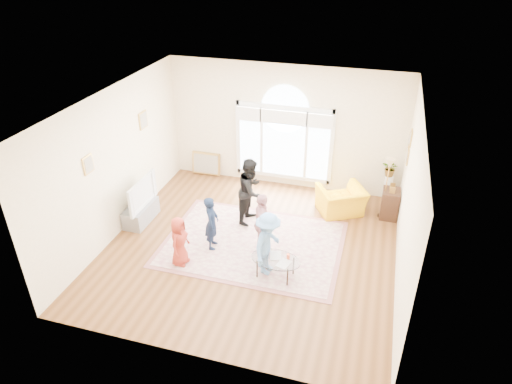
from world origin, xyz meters
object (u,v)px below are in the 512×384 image
(tv_console, at_px, (141,213))
(coffee_table, at_px, (276,260))
(area_rug, at_px, (253,243))
(television, at_px, (138,193))
(armchair, at_px, (341,201))

(tv_console, xyz_separation_m, coffee_table, (3.48, -1.06, 0.19))
(area_rug, relative_size, coffee_table, 3.45)
(tv_console, distance_m, television, 0.55)
(coffee_table, bearing_deg, area_rug, 135.30)
(area_rug, xyz_separation_m, coffee_table, (0.72, -0.90, 0.39))
(area_rug, xyz_separation_m, tv_console, (-2.76, 0.16, 0.20))
(tv_console, bearing_deg, armchair, 20.46)
(television, bearing_deg, tv_console, 180.00)
(area_rug, relative_size, tv_console, 3.60)
(area_rug, bearing_deg, tv_console, 176.73)
(armchair, bearing_deg, tv_console, -9.20)
(tv_console, distance_m, coffee_table, 3.65)
(television, distance_m, coffee_table, 3.65)
(area_rug, height_order, television, television)
(area_rug, height_order, armchair, armchair)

